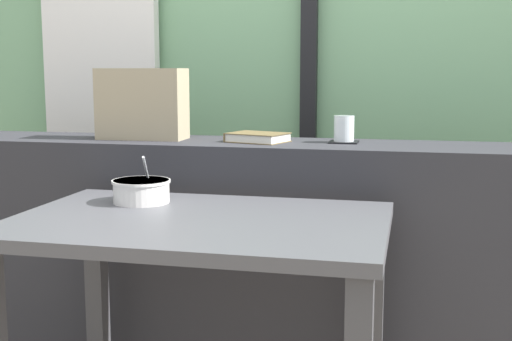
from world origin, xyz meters
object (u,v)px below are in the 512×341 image
(closed_book, at_px, (257,137))
(throw_pillow, at_px, (142,104))
(coaster_square, at_px, (344,142))
(juice_glass, at_px, (344,129))
(soup_bowl, at_px, (141,191))
(breakfast_table, at_px, (200,260))

(closed_book, xyz_separation_m, throw_pillow, (-0.44, 0.00, 0.11))
(coaster_square, height_order, closed_book, closed_book)
(juice_glass, height_order, soup_bowl, juice_glass)
(breakfast_table, xyz_separation_m, juice_glass, (0.33, 0.64, 0.32))
(juice_glass, bearing_deg, soup_bowl, -140.27)
(breakfast_table, relative_size, coaster_square, 10.30)
(closed_book, bearing_deg, coaster_square, 7.78)
(coaster_square, relative_size, throw_pillow, 0.31)
(coaster_square, height_order, juice_glass, juice_glass)
(coaster_square, xyz_separation_m, closed_book, (-0.30, -0.04, 0.01))
(breakfast_table, xyz_separation_m, coaster_square, (0.33, 0.64, 0.27))
(soup_bowl, bearing_deg, breakfast_table, -34.80)
(soup_bowl, bearing_deg, closed_book, 58.42)
(throw_pillow, relative_size, soup_bowl, 1.78)
(breakfast_table, bearing_deg, closed_book, 87.47)
(breakfast_table, relative_size, juice_glass, 11.36)
(coaster_square, relative_size, soup_bowl, 0.56)
(throw_pillow, bearing_deg, juice_glass, 2.94)
(juice_glass, xyz_separation_m, soup_bowl, (-0.57, -0.47, -0.16))
(throw_pillow, bearing_deg, coaster_square, 2.94)
(coaster_square, distance_m, throw_pillow, 0.75)
(breakfast_table, distance_m, coaster_square, 0.77)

